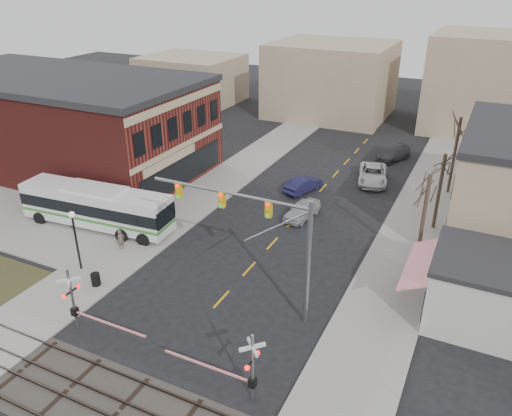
{
  "coord_description": "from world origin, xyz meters",
  "views": [
    {
      "loc": [
        13.46,
        -20.7,
        19.23
      ],
      "look_at": [
        -0.73,
        8.61,
        3.5
      ],
      "focal_mm": 35.0,
      "sensor_mm": 36.0,
      "label": 1
    }
  ],
  "objects_px": {
    "trash_bin": "(96,279)",
    "rr_crossing_west": "(78,301)",
    "rr_crossing_east": "(244,366)",
    "pedestrian_far": "(151,224)",
    "transit_bus": "(96,206)",
    "car_c": "(373,174)",
    "pedestrian_near": "(121,240)",
    "traffic_signal_mast": "(263,228)",
    "car_d": "(393,154)",
    "car_b": "(303,185)",
    "street_lamp": "(74,229)",
    "car_a": "(302,210)"
  },
  "relations": [
    {
      "from": "trash_bin",
      "to": "rr_crossing_west",
      "type": "bearing_deg",
      "value": -58.29
    },
    {
      "from": "rr_crossing_east",
      "to": "trash_bin",
      "type": "relative_size",
      "value": 6.41
    },
    {
      "from": "rr_crossing_west",
      "to": "pedestrian_far",
      "type": "height_order",
      "value": "rr_crossing_west"
    },
    {
      "from": "trash_bin",
      "to": "transit_bus",
      "type": "bearing_deg",
      "value": 130.5
    },
    {
      "from": "car_c",
      "to": "transit_bus",
      "type": "bearing_deg",
      "value": -146.11
    },
    {
      "from": "trash_bin",
      "to": "car_c",
      "type": "relative_size",
      "value": 0.15
    },
    {
      "from": "rr_crossing_east",
      "to": "pedestrian_near",
      "type": "relative_size",
      "value": 3.58
    },
    {
      "from": "rr_crossing_west",
      "to": "pedestrian_near",
      "type": "relative_size",
      "value": 3.58
    },
    {
      "from": "transit_bus",
      "to": "traffic_signal_mast",
      "type": "bearing_deg",
      "value": -13.67
    },
    {
      "from": "pedestrian_far",
      "to": "trash_bin",
      "type": "bearing_deg",
      "value": -114.87
    },
    {
      "from": "car_d",
      "to": "car_b",
      "type": "bearing_deg",
      "value": -90.97
    },
    {
      "from": "transit_bus",
      "to": "pedestrian_near",
      "type": "distance_m",
      "value": 4.85
    },
    {
      "from": "street_lamp",
      "to": "rr_crossing_east",
      "type": "bearing_deg",
      "value": -18.52
    },
    {
      "from": "rr_crossing_west",
      "to": "car_a",
      "type": "height_order",
      "value": "rr_crossing_west"
    },
    {
      "from": "transit_bus",
      "to": "pedestrian_far",
      "type": "xyz_separation_m",
      "value": [
        4.63,
        0.92,
        -0.98
      ]
    },
    {
      "from": "trash_bin",
      "to": "car_c",
      "type": "bearing_deg",
      "value": 64.92
    },
    {
      "from": "rr_crossing_east",
      "to": "car_a",
      "type": "height_order",
      "value": "rr_crossing_east"
    },
    {
      "from": "rr_crossing_east",
      "to": "street_lamp",
      "type": "height_order",
      "value": "street_lamp"
    },
    {
      "from": "street_lamp",
      "to": "pedestrian_near",
      "type": "height_order",
      "value": "street_lamp"
    },
    {
      "from": "trash_bin",
      "to": "traffic_signal_mast",
      "type": "bearing_deg",
      "value": 13.37
    },
    {
      "from": "traffic_signal_mast",
      "to": "rr_crossing_west",
      "type": "height_order",
      "value": "traffic_signal_mast"
    },
    {
      "from": "pedestrian_near",
      "to": "rr_crossing_east",
      "type": "bearing_deg",
      "value": -101.99
    },
    {
      "from": "rr_crossing_west",
      "to": "car_c",
      "type": "bearing_deg",
      "value": 71.62
    },
    {
      "from": "rr_crossing_west",
      "to": "traffic_signal_mast",
      "type": "bearing_deg",
      "value": 35.86
    },
    {
      "from": "street_lamp",
      "to": "rr_crossing_west",
      "type": "bearing_deg",
      "value": -45.85
    },
    {
      "from": "pedestrian_far",
      "to": "car_b",
      "type": "bearing_deg",
      "value": 25.89
    },
    {
      "from": "rr_crossing_east",
      "to": "traffic_signal_mast",
      "type": "bearing_deg",
      "value": 107.95
    },
    {
      "from": "street_lamp",
      "to": "car_b",
      "type": "xyz_separation_m",
      "value": [
        9.14,
        19.64,
        -2.59
      ]
    },
    {
      "from": "traffic_signal_mast",
      "to": "car_b",
      "type": "bearing_deg",
      "value": 103.26
    },
    {
      "from": "car_a",
      "to": "transit_bus",
      "type": "bearing_deg",
      "value": -139.56
    },
    {
      "from": "traffic_signal_mast",
      "to": "pedestrian_far",
      "type": "distance_m",
      "value": 14.0
    },
    {
      "from": "traffic_signal_mast",
      "to": "rr_crossing_east",
      "type": "xyz_separation_m",
      "value": [
        2.19,
        -6.77,
        -3.79
      ]
    },
    {
      "from": "trash_bin",
      "to": "car_b",
      "type": "relative_size",
      "value": 0.2
    },
    {
      "from": "rr_crossing_west",
      "to": "car_c",
      "type": "xyz_separation_m",
      "value": [
        9.84,
        29.62,
        -1.17
      ]
    },
    {
      "from": "rr_crossing_east",
      "to": "car_c",
      "type": "distance_m",
      "value": 30.11
    },
    {
      "from": "car_b",
      "to": "rr_crossing_west",
      "type": "bearing_deg",
      "value": 97.75
    },
    {
      "from": "car_c",
      "to": "car_d",
      "type": "xyz_separation_m",
      "value": [
        0.51,
        7.28,
        -0.12
      ]
    },
    {
      "from": "traffic_signal_mast",
      "to": "pedestrian_near",
      "type": "xyz_separation_m",
      "value": [
        -12.58,
        1.85,
        -4.85
      ]
    },
    {
      "from": "car_d",
      "to": "car_a",
      "type": "bearing_deg",
      "value": -78.46
    },
    {
      "from": "car_b",
      "to": "pedestrian_near",
      "type": "xyz_separation_m",
      "value": [
        -8.31,
        -16.24,
        0.19
      ]
    },
    {
      "from": "street_lamp",
      "to": "transit_bus",
      "type": "bearing_deg",
      "value": 120.93
    },
    {
      "from": "transit_bus",
      "to": "rr_crossing_west",
      "type": "height_order",
      "value": "rr_crossing_west"
    },
    {
      "from": "street_lamp",
      "to": "car_a",
      "type": "xyz_separation_m",
      "value": [
        11.03,
        14.44,
        -2.58
      ]
    },
    {
      "from": "transit_bus",
      "to": "traffic_signal_mast",
      "type": "height_order",
      "value": "traffic_signal_mast"
    },
    {
      "from": "rr_crossing_west",
      "to": "street_lamp",
      "type": "distance_m",
      "value": 6.8
    },
    {
      "from": "rr_crossing_east",
      "to": "car_b",
      "type": "xyz_separation_m",
      "value": [
        -6.46,
        24.86,
        -1.26
      ]
    },
    {
      "from": "transit_bus",
      "to": "car_d",
      "type": "bearing_deg",
      "value": 55.27
    },
    {
      "from": "rr_crossing_west",
      "to": "car_c",
      "type": "distance_m",
      "value": 31.24
    },
    {
      "from": "traffic_signal_mast",
      "to": "trash_bin",
      "type": "height_order",
      "value": "traffic_signal_mast"
    },
    {
      "from": "traffic_signal_mast",
      "to": "pedestrian_near",
      "type": "distance_m",
      "value": 13.61
    }
  ]
}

